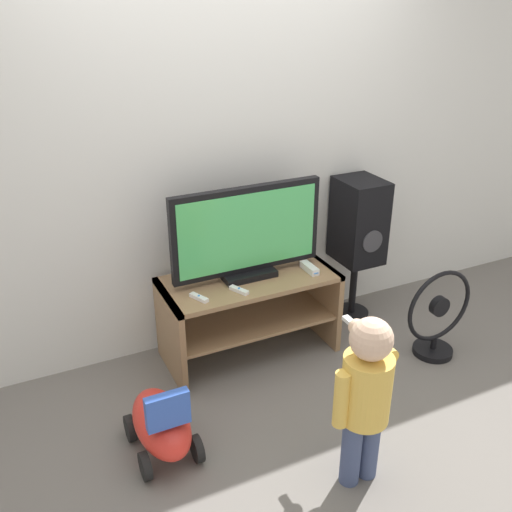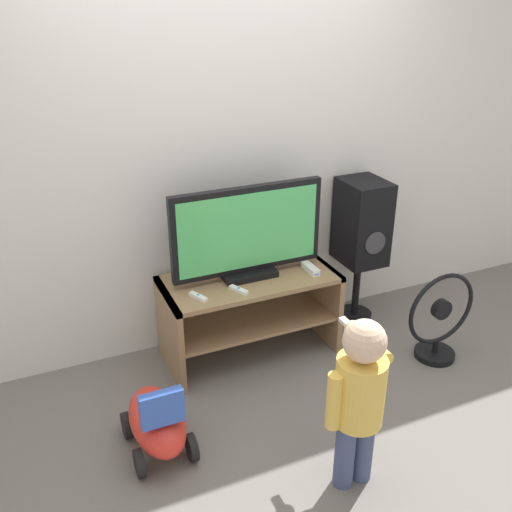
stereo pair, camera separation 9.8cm
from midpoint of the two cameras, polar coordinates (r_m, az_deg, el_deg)
name	(u,v)px [view 2 (the right image)]	position (r m, az deg, el deg)	size (l,w,h in m)	color
ground_plane	(266,373)	(3.64, 1.78, -11.58)	(16.00, 16.00, 0.00)	slate
wall_back	(227,146)	(3.56, -2.09, 10.91)	(10.00, 0.06, 2.60)	silver
tv_stand	(250,304)	(3.63, 0.13, -4.81)	(1.09, 0.51, 0.55)	#93704C
television	(248,234)	(3.44, -0.02, 2.26)	(0.96, 0.20, 0.58)	black
game_console	(310,269)	(3.62, 6.24, -1.29)	(0.05, 0.17, 0.04)	white
remote_primary	(198,297)	(3.31, -4.97, -4.08)	(0.08, 0.13, 0.03)	white
remote_secondary	(238,290)	(3.37, -0.93, -3.41)	(0.09, 0.13, 0.03)	white
child	(359,391)	(2.70, 11.30, -13.06)	(0.34, 0.50, 0.90)	#3F4C72
speaker_tower	(362,225)	(3.97, 11.21, 3.01)	(0.28, 0.35, 1.03)	black
floor_fan	(439,321)	(3.83, 18.58, -6.20)	(0.50, 0.26, 0.60)	black
ride_on_toy	(157,421)	(3.06, -8.90, -16.04)	(0.31, 0.53, 0.46)	red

